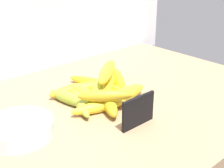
# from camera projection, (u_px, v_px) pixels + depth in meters

# --- Properties ---
(counter_top) EXTENTS (1.10, 0.76, 0.03)m
(counter_top) POSITION_uv_depth(u_px,v_px,m) (111.00, 106.00, 0.97)
(counter_top) COLOR tan
(counter_top) RESTS_ON ground
(chalkboard_sign) EXTENTS (0.11, 0.02, 0.08)m
(chalkboard_sign) POSITION_uv_depth(u_px,v_px,m) (138.00, 112.00, 0.82)
(chalkboard_sign) COLOR black
(chalkboard_sign) RESTS_ON counter_top
(fruit_bowl) EXTENTS (0.17, 0.17, 0.04)m
(fruit_bowl) POSITION_uv_depth(u_px,v_px,m) (19.00, 129.00, 0.78)
(fruit_bowl) COLOR silver
(fruit_bowl) RESTS_ON counter_top
(banana_0) EXTENTS (0.18, 0.10, 0.04)m
(banana_0) POSITION_uv_depth(u_px,v_px,m) (88.00, 88.00, 1.01)
(banana_0) COLOR gold
(banana_0) RESTS_ON counter_top
(banana_1) EXTENTS (0.11, 0.19, 0.03)m
(banana_1) POSITION_uv_depth(u_px,v_px,m) (80.00, 102.00, 0.92)
(banana_1) COLOR #A0B436
(banana_1) RESTS_ON counter_top
(banana_2) EXTENTS (0.17, 0.08, 0.03)m
(banana_2) POSITION_uv_depth(u_px,v_px,m) (99.00, 107.00, 0.89)
(banana_2) COLOR yellow
(banana_2) RESTS_ON counter_top
(banana_3) EXTENTS (0.19, 0.06, 0.04)m
(banana_3) POSITION_uv_depth(u_px,v_px,m) (123.00, 95.00, 0.95)
(banana_3) COLOR gold
(banana_3) RESTS_ON counter_top
(banana_4) EXTENTS (0.16, 0.07, 0.04)m
(banana_4) POSITION_uv_depth(u_px,v_px,m) (73.00, 90.00, 1.00)
(banana_4) COLOR yellow
(banana_4) RESTS_ON counter_top
(banana_5) EXTENTS (0.09, 0.21, 0.03)m
(banana_5) POSITION_uv_depth(u_px,v_px,m) (95.00, 84.00, 1.05)
(banana_5) COLOR yellow
(banana_5) RESTS_ON counter_top
(banana_6) EXTENTS (0.06, 0.16, 0.04)m
(banana_6) POSITION_uv_depth(u_px,v_px,m) (84.00, 94.00, 0.96)
(banana_6) COLOR yellow
(banana_6) RESTS_ON counter_top
(banana_7) EXTENTS (0.14, 0.18, 0.04)m
(banana_7) POSITION_uv_depth(u_px,v_px,m) (118.00, 79.00, 1.08)
(banana_7) COLOR yellow
(banana_7) RESTS_ON counter_top
(banana_8) EXTENTS (0.15, 0.15, 0.04)m
(banana_8) POSITION_uv_depth(u_px,v_px,m) (97.00, 91.00, 0.98)
(banana_8) COLOR #ABBC29
(banana_8) RESTS_ON counter_top
(banana_9) EXTENTS (0.12, 0.18, 0.04)m
(banana_9) POSITION_uv_depth(u_px,v_px,m) (108.00, 102.00, 0.92)
(banana_9) COLOR gold
(banana_9) RESTS_ON counter_top
(banana_10) EXTENTS (0.06, 0.16, 0.04)m
(banana_10) POSITION_uv_depth(u_px,v_px,m) (69.00, 98.00, 0.94)
(banana_10) COLOR #92B132
(banana_10) RESTS_ON counter_top
(banana_11) EXTENTS (0.17, 0.16, 0.04)m
(banana_11) POSITION_uv_depth(u_px,v_px,m) (108.00, 82.00, 1.05)
(banana_11) COLOR yellow
(banana_11) RESTS_ON counter_top
(banana_12) EXTENTS (0.18, 0.16, 0.04)m
(banana_12) POSITION_uv_depth(u_px,v_px,m) (107.00, 72.00, 1.02)
(banana_12) COLOR yellow
(banana_12) RESTS_ON banana_11
(banana_13) EXTENTS (0.14, 0.13, 0.03)m
(banana_13) POSITION_uv_depth(u_px,v_px,m) (105.00, 96.00, 0.88)
(banana_13) COLOR gold
(banana_13) RESTS_ON banana_2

